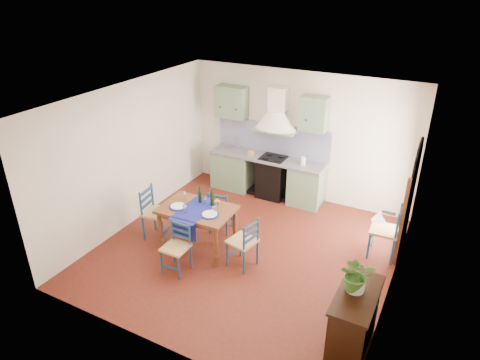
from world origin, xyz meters
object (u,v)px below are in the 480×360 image
Objects in this scene: dining_table at (197,213)px; chair_near at (177,247)px; sideboard at (353,319)px; potted_plant at (357,275)px.

chair_near is at bearing -86.52° from dining_table.
potted_plant is at bearing 130.77° from sideboard.
potted_plant reaches higher than chair_near.
potted_plant is (2.98, -0.27, 0.72)m from chair_near.
sideboard is at bearing -49.23° from potted_plant.
dining_table is 1.51× the size of chair_near.
potted_plant is (3.02, -0.98, 0.45)m from dining_table.
chair_near is (0.04, -0.71, -0.28)m from dining_table.
sideboard is 2.20× the size of potted_plant.
sideboard reaches higher than chair_near.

